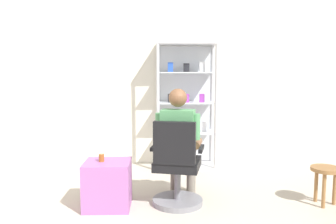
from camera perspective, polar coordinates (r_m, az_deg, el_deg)
back_wall at (r=5.58m, az=-1.38°, el=5.39°), size 6.00×0.10×2.70m
display_cabinet_main at (r=5.39m, az=2.89°, el=1.17°), size 0.90×0.45×1.90m
office_chair at (r=3.89m, az=1.44°, el=-9.51°), size 0.61×0.58×0.96m
seated_shopkeeper at (r=3.97m, az=1.84°, el=-4.45°), size 0.55×0.61×1.29m
storage_crate at (r=3.96m, az=-9.73°, el=-11.45°), size 0.49×0.46×0.51m
tea_glass at (r=3.90m, az=-10.71°, el=-7.28°), size 0.06×0.06×0.08m
wooden_stool at (r=4.31m, az=24.10°, el=-9.27°), size 0.32×0.32×0.43m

